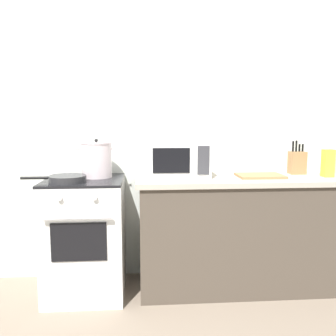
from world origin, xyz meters
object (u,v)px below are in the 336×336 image
Objects in this scene: knife_block at (297,162)px; microwave at (177,158)px; pasta_box at (328,163)px; cutting_board at (260,176)px; frying_pan at (67,179)px; stove at (86,237)px; stock_pot at (97,160)px.

microwave is at bearing -176.55° from knife_block.
microwave reaches higher than pasta_box.
pasta_box is (0.18, -0.17, 0.01)m from knife_block.
microwave is 1.39× the size of cutting_board.
microwave reaches higher than frying_pan.
stove is at bearing -173.82° from microwave.
frying_pan is 1.50m from cutting_board.
microwave is 2.27× the size of pasta_box.
stove is at bearing -175.41° from knife_block.
knife_block reaches higher than cutting_board.
stove is 0.51m from frying_pan.
stock_pot reaches higher than microwave.
microwave is (0.73, 0.08, 0.61)m from stove.
cutting_board is (1.50, 0.14, -0.02)m from frying_pan.
pasta_box reaches higher than cutting_board.
pasta_box is at bearing -5.11° from microwave.
stove is 0.95m from microwave.
frying_pan is 0.87m from microwave.
knife_block is (1.86, 0.28, 0.07)m from frying_pan.
knife_block is at bearing 4.59° from stove.
stock_pot is 1.85m from pasta_box.
stock_pot reaches higher than pasta_box.
stove is 1.84× the size of microwave.
pasta_box is (0.54, -0.03, 0.10)m from cutting_board.
stock_pot reaches higher than knife_block.
pasta_box is (1.94, -0.03, 0.57)m from stove.
microwave is 1.03m from knife_block.
stove is 1.95× the size of frying_pan.
knife_block is at bearing 8.48° from frying_pan.
microwave is (0.83, 0.22, 0.12)m from frying_pan.
stove is 2.02m from pasta_box.
knife_block reaches higher than pasta_box.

